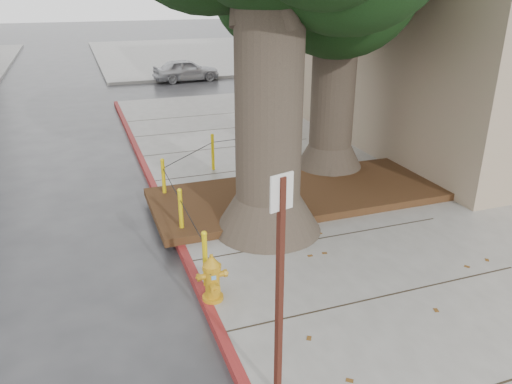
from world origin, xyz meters
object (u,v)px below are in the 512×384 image
fire_hydrant (212,278)px  car_silver (186,70)px  signpost (280,281)px  car_red (301,65)px

fire_hydrant → car_silver: (3.81, 19.19, 0.04)m
fire_hydrant → signpost: (0.20, -2.07, 1.16)m
car_silver → car_red: (6.28, -0.19, -0.01)m
fire_hydrant → car_red: 21.51m
signpost → car_silver: size_ratio=0.82×
fire_hydrant → signpost: 2.38m
fire_hydrant → car_silver: size_ratio=0.23×
signpost → car_silver: (3.61, 21.26, -1.12)m
car_red → car_silver: bearing=86.5°
car_silver → car_red: 6.29m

